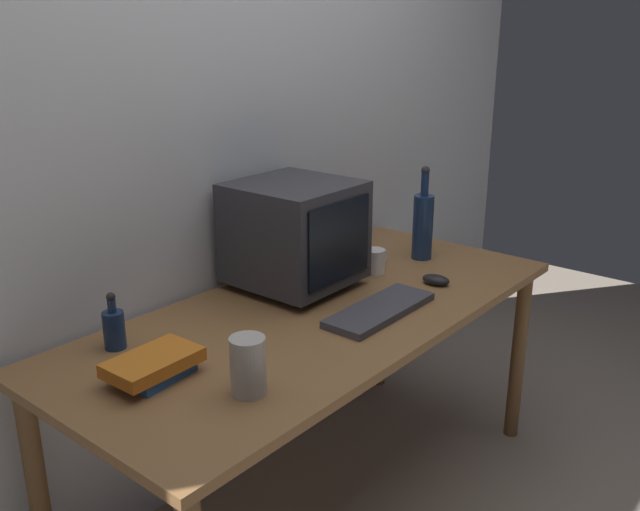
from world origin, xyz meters
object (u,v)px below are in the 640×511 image
Objects in this scene: crt_monitor at (295,234)px; computer_mouse at (436,280)px; mug at (375,261)px; metal_canister at (248,366)px; book_stack at (153,366)px; cd_spindle at (348,253)px; bottle_short at (114,328)px; bottle_tall at (423,224)px; keyboard at (380,310)px.

crt_monitor is 3.92× the size of computer_mouse.
metal_canister is (-0.91, -0.27, 0.03)m from mug.
cd_spindle is at bearing 10.35° from book_stack.
metal_canister reaches higher than cd_spindle.
mug is at bearing 91.62° from computer_mouse.
crt_monitor is 0.70m from bottle_short.
computer_mouse is at bearing -93.79° from cd_spindle.
crt_monitor is 0.58m from bottle_tall.
mug is (0.29, -0.13, -0.15)m from crt_monitor.
computer_mouse is 0.95m from metal_canister.
computer_mouse is at bearing 1.81° from metal_canister.
bottle_tall reaches higher than cd_spindle.
book_stack is 0.27m from metal_canister.
metal_canister is (-1.17, -0.22, -0.06)m from bottle_tall.
crt_monitor is 0.40m from cd_spindle.
crt_monitor is 3.27× the size of cd_spindle.
crt_monitor is 2.61× the size of metal_canister.
metal_canister is (-0.62, -0.03, 0.06)m from keyboard.
book_stack is at bearing 161.25° from computer_mouse.
mug reaches higher than computer_mouse.
cd_spindle is (1.04, -0.03, -0.04)m from bottle_short.
metal_canister is at bearing -177.13° from keyboard.
bottle_tall is 3.04× the size of mug.
mug is at bearing 1.40° from book_stack.
bottle_tall is 1.26m from bottle_short.
metal_canister is at bearing -163.69° from mug.
book_stack is (-0.73, -0.16, -0.16)m from crt_monitor.
keyboard is 0.60m from bottle_tall.
book_stack is (-1.05, 0.21, 0.02)m from computer_mouse.
keyboard is at bearing 171.88° from computer_mouse.
keyboard is 1.73× the size of book_stack.
book_stack is at bearing -167.90° from crt_monitor.
keyboard is 3.50× the size of cd_spindle.
computer_mouse is at bearing -11.39° from book_stack.
bottle_tall is at bearing -9.74° from mug.
mug is 1.00× the size of cd_spindle.
bottle_tall is 1.28m from book_stack.
computer_mouse is at bearing -1.11° from keyboard.
metal_canister is at bearing -66.83° from book_stack.
crt_monitor reaches higher than metal_canister.
mug reaches higher than cd_spindle.
bottle_tall is 1.19m from metal_canister.
crt_monitor reaches higher than mug.
mug is (0.30, 0.23, 0.03)m from keyboard.
keyboard is 1.15× the size of bottle_tall.
keyboard is 2.50× the size of bottle_short.
crt_monitor is at bearing 162.30° from bottle_tall.
book_stack is at bearing 179.15° from bottle_tall.
book_stack reaches higher than keyboard.
computer_mouse is 0.83× the size of cd_spindle.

